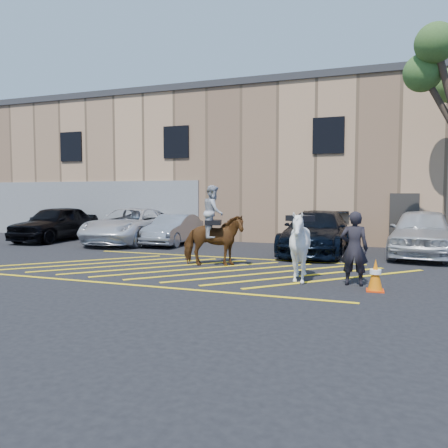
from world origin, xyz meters
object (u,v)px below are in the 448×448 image
(car_black_suv, at_px, (56,223))
(mounted_bay, at_px, (213,234))
(car_white_pickup, at_px, (131,225))
(car_blue_suv, at_px, (317,232))
(car_silver_sedan, at_px, (174,229))
(saddled_white, at_px, (300,246))
(handler, at_px, (354,248))
(car_white_suv, at_px, (422,232))
(traffic_cone, at_px, (375,275))

(car_black_suv, distance_m, mounted_bay, 10.39)
(car_white_pickup, distance_m, car_blue_suv, 8.25)
(car_white_pickup, xyz_separation_m, car_blue_suv, (8.22, -0.60, -0.00))
(car_silver_sedan, bearing_deg, saddled_white, -45.44)
(car_white_pickup, xyz_separation_m, saddled_white, (8.54, -6.01, 0.12))
(handler, height_order, mounted_bay, mounted_bay)
(handler, height_order, saddled_white, handler)
(car_white_pickup, height_order, saddled_white, saddled_white)
(car_blue_suv, distance_m, mounted_bay, 4.70)
(car_white_suv, bearing_deg, saddled_white, -112.02)
(car_blue_suv, distance_m, saddled_white, 5.42)
(car_silver_sedan, bearing_deg, car_white_suv, -3.98)
(car_silver_sedan, distance_m, traffic_cone, 10.65)
(car_white_pickup, relative_size, mounted_bay, 2.28)
(car_black_suv, xyz_separation_m, mounted_bay, (9.49, -4.20, 0.17))
(car_blue_suv, bearing_deg, mounted_bay, -121.34)
(car_white_pickup, relative_size, traffic_cone, 7.62)
(car_silver_sedan, bearing_deg, car_blue_suv, -8.90)
(car_black_suv, bearing_deg, traffic_cone, -25.41)
(car_blue_suv, bearing_deg, car_white_pickup, 177.26)
(car_blue_suv, bearing_deg, car_silver_sedan, 174.57)
(car_silver_sedan, height_order, car_blue_suv, car_blue_suv)
(car_blue_suv, relative_size, traffic_cone, 7.28)
(car_blue_suv, xyz_separation_m, handler, (1.62, -5.44, 0.12))
(car_black_suv, height_order, handler, handler)
(car_blue_suv, bearing_deg, handler, -72.00)
(car_black_suv, bearing_deg, car_white_pickup, 3.35)
(saddled_white, bearing_deg, handler, -1.15)
(car_white_suv, relative_size, saddled_white, 2.30)
(car_black_suv, xyz_separation_m, car_blue_suv, (12.04, -0.25, -0.04))
(mounted_bay, xyz_separation_m, traffic_cone, (4.66, -1.97, -0.62))
(handler, distance_m, mounted_bay, 4.42)
(car_white_suv, distance_m, saddled_white, 6.67)
(car_white_suv, xyz_separation_m, traffic_cone, (-1.45, -6.33, -0.47))
(car_blue_suv, relative_size, car_white_suv, 1.08)
(car_white_suv, bearing_deg, mounted_bay, -137.34)
(car_black_suv, distance_m, saddled_white, 13.59)
(car_white_pickup, bearing_deg, handler, -35.15)
(car_black_suv, distance_m, car_white_pickup, 3.83)
(mounted_bay, bearing_deg, saddled_white, -27.05)
(mounted_bay, xyz_separation_m, saddled_white, (2.86, -1.46, -0.09))
(car_white_pickup, distance_m, mounted_bay, 7.28)
(handler, distance_m, traffic_cone, 0.86)
(car_white_pickup, bearing_deg, traffic_cone, -35.86)
(handler, height_order, traffic_cone, handler)
(car_blue_suv, distance_m, car_white_suv, 3.59)
(car_silver_sedan, relative_size, car_blue_suv, 0.73)
(car_blue_suv, bearing_deg, car_black_suv, -179.77)
(traffic_cone, bearing_deg, car_silver_sedan, 141.26)
(car_white_pickup, xyz_separation_m, car_silver_sedan, (2.03, 0.15, -0.13))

